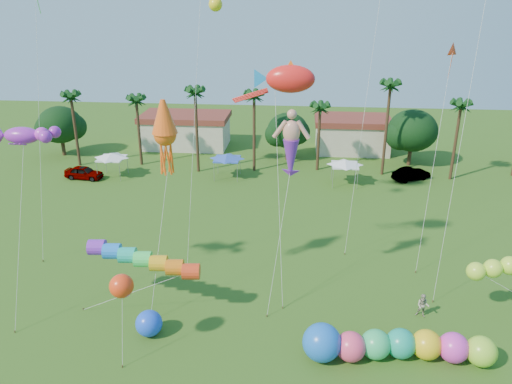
# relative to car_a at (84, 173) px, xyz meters

# --- Properties ---
(tree_line) EXTENTS (69.46, 8.91, 11.00)m
(tree_line) POSITION_rel_car_a_xyz_m (26.83, 8.98, 3.49)
(tree_line) COLOR #3A2819
(tree_line) RESTS_ON ground
(buildings_row) EXTENTS (35.00, 7.00, 4.00)m
(buildings_row) POSITION_rel_car_a_xyz_m (20.17, 14.98, 1.21)
(buildings_row) COLOR beige
(buildings_row) RESTS_ON ground
(tent_row) EXTENTS (31.00, 4.00, 0.60)m
(tent_row) POSITION_rel_car_a_xyz_m (17.26, 1.32, 1.96)
(tent_row) COLOR white
(tent_row) RESTS_ON ground
(car_a) EXTENTS (4.80, 2.38, 1.57)m
(car_a) POSITION_rel_car_a_xyz_m (0.00, 0.00, 0.00)
(car_a) COLOR #4C4C54
(car_a) RESTS_ON ground
(car_b) EXTENTS (4.90, 3.75, 1.55)m
(car_b) POSITION_rel_car_a_xyz_m (39.42, 3.17, -0.01)
(car_b) COLOR #4C4C54
(car_b) RESTS_ON ground
(spectator_b) EXTENTS (1.01, 0.89, 1.73)m
(spectator_b) POSITION_rel_car_a_xyz_m (34.82, -24.77, 0.08)
(spectator_b) COLOR #A39E88
(spectator_b) RESTS_ON ground
(caterpillar_inflatable) EXTENTS (11.72, 2.90, 2.39)m
(caterpillar_inflatable) POSITION_rel_car_a_xyz_m (31.90, -29.40, 0.21)
(caterpillar_inflatable) COLOR #FC4272
(caterpillar_inflatable) RESTS_ON ground
(blue_ball) EXTENTS (1.75, 1.75, 1.75)m
(blue_ball) POSITION_rel_car_a_xyz_m (16.55, -28.47, 0.09)
(blue_ball) COLOR blue
(blue_ball) RESTS_ON ground
(rainbow_tube) EXTENTS (10.09, 1.90, 4.13)m
(rainbow_tube) POSITION_rel_car_a_xyz_m (16.94, -26.20, 2.77)
(rainbow_tube) COLOR red
(rainbow_tube) RESTS_ON ground
(green_worm) EXTENTS (9.47, 1.94, 4.11)m
(green_worm) POSITION_rel_car_a_xyz_m (38.21, -24.04, 2.56)
(green_worm) COLOR #B9EE34
(green_worm) RESTS_ON ground
(orange_ball_kite) EXTENTS (1.85, 2.12, 5.70)m
(orange_ball_kite) POSITION_rel_car_a_xyz_m (15.85, -30.53, 4.19)
(orange_ball_kite) COLOR #FF3C14
(orange_ball_kite) RESTS_ON ground
(merman_kite) EXTENTS (2.39, 4.38, 13.44)m
(merman_kite) POSITION_rel_car_a_xyz_m (25.39, -22.29, 10.41)
(merman_kite) COLOR tan
(merman_kite) RESTS_ON ground
(fish_kite) EXTENTS (5.07, 5.35, 16.56)m
(fish_kite) POSITION_rel_car_a_xyz_m (25.18, -20.30, 14.72)
(fish_kite) COLOR #FE201C
(fish_kite) RESTS_ON ground
(squid_kite) EXTENTS (1.94, 4.95, 14.62)m
(squid_kite) POSITION_rel_car_a_xyz_m (16.98, -23.15, 11.37)
(squid_kite) COLOR #FF5B14
(squid_kite) RESTS_ON ground
(lobster_kite) EXTENTS (4.62, 6.26, 13.07)m
(lobster_kite) POSITION_rel_car_a_xyz_m (7.80, -24.59, 11.47)
(lobster_kite) COLOR purple
(lobster_kite) RESTS_ON ground
(delta_kite_red) EXTENTS (2.25, 4.79, 17.53)m
(delta_kite_red) POSITION_rel_car_a_xyz_m (37.23, -14.63, 15.87)
(delta_kite_red) COLOR #EC421A
(delta_kite_red) RESTS_ON ground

